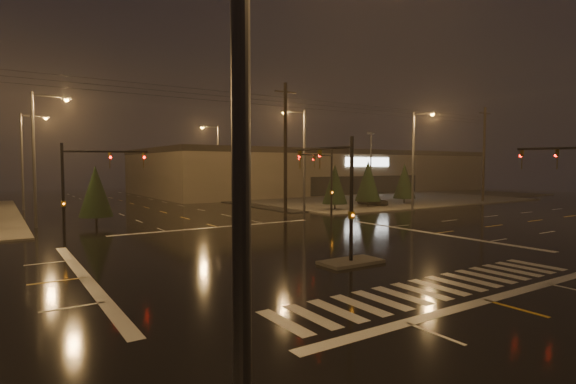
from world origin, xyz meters
The scene contains 24 objects.
ground centered at (0.00, 0.00, 0.00)m, with size 140.00×140.00×0.00m, color black.
sidewalk_ne centered at (30.00, 30.00, 0.06)m, with size 36.00×36.00×0.12m, color #4A4742.
median_island centered at (0.00, -4.00, 0.07)m, with size 3.00×1.60×0.15m, color #4A4742.
crosswalk centered at (0.00, -9.00, 0.01)m, with size 15.00×2.60×0.01m, color beige.
stop_bar_near centered at (0.00, -11.00, 0.01)m, with size 16.00×0.50×0.01m, color beige.
stop_bar_far centered at (0.00, 11.00, 0.01)m, with size 16.00×0.50×0.01m, color beige.
parking_lot centered at (35.00, 28.00, 0.04)m, with size 50.00×24.00×0.08m, color black.
retail_building centered at (35.00, 45.99, 3.84)m, with size 60.20×28.30×7.20m.
signal_mast_median centered at (0.00, -3.07, 3.75)m, with size 0.25×4.59×6.00m.
signal_mast_ne centered at (9.50, 10.14, 3.79)m, with size 4.84×1.86×6.00m.
signal_mast_nw centered at (-9.50, 10.14, 3.79)m, with size 4.84×1.86×6.00m.
streetlight_0 centered at (-11.18, -15.00, 5.80)m, with size 2.77×0.32×10.00m.
streetlight_1 centered at (-11.18, 18.00, 5.80)m, with size 2.77×0.32×10.00m.
streetlight_2 centered at (-11.18, 34.00, 5.80)m, with size 2.77×0.32×10.00m.
streetlight_3 centered at (11.18, 16.00, 5.80)m, with size 2.77×0.32×10.00m.
streetlight_4 centered at (11.18, 36.00, 5.80)m, with size 2.77×0.32×10.00m.
streetlight_6 centered at (22.00, 11.18, 5.80)m, with size 0.32×2.77×10.00m.
utility_pole_1 centered at (8.00, 14.00, 6.13)m, with size 2.20×0.32×12.00m.
utility_pole_2 centered at (38.00, 14.00, 6.13)m, with size 2.20×0.32×12.00m.
conifer_0 centered at (15.37, 16.00, 2.73)m, with size 2.60×2.60×4.75m.
conifer_1 centered at (20.79, 16.82, 2.93)m, with size 2.85×2.85×5.16m.
conifer_2 centered at (27.16, 17.29, 2.78)m, with size 2.67×2.67×4.87m.
conifer_3 centered at (-7.50, 16.88, 2.67)m, with size 2.52×2.52×4.64m.
car_parked centered at (22.29, 17.60, 0.64)m, with size 1.51×3.75×1.28m, color black.
Camera 1 is at (-14.05, -19.92, 4.63)m, focal length 28.00 mm.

